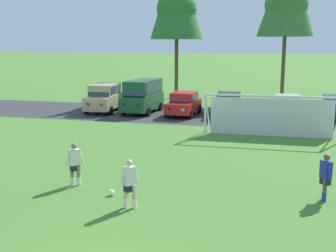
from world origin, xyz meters
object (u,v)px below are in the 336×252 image
player_winger_left (325,177)px  parked_car_slot_left (143,95)px  soccer_goal (271,115)px  player_midfield_center (130,184)px  parked_car_slot_center_left (184,104)px  parked_car_slot_center (228,105)px  player_striker_near (75,164)px  soccer_ball (111,193)px  parked_car_slot_right (336,108)px  parked_car_slot_center_right (287,107)px  parked_car_slot_far_left (105,97)px

player_winger_left → parked_car_slot_left: bearing=125.0°
player_winger_left → soccer_goal: bearing=101.1°
player_midfield_center → parked_car_slot_left: bearing=106.0°
parked_car_slot_center_left → parked_car_slot_center: size_ratio=1.00×
player_winger_left → parked_car_slot_left: 20.39m
parked_car_slot_center_left → player_striker_near: bearing=-92.2°
soccer_ball → parked_car_slot_center_left: parked_car_slot_center_left is taller
soccer_goal → player_striker_near: bearing=-123.4°
player_striker_near → parked_car_slot_right: size_ratio=0.39×
parked_car_slot_right → parked_car_slot_center_left: bearing=-177.9°
parked_car_slot_center_left → player_midfield_center: bearing=-83.5°
parked_car_slot_center → player_midfield_center: bearing=-93.6°
soccer_ball → parked_car_slot_left: (-4.44, 18.02, 1.23)m
player_midfield_center → parked_car_slot_right: size_ratio=0.39×
parked_car_slot_center → parked_car_slot_center_right: bearing=-5.1°
player_striker_near → parked_car_slot_center_left: (0.65, 16.76, 0.05)m
player_midfield_center → player_winger_left: size_ratio=1.00×
player_midfield_center → parked_car_slot_right: bearing=65.4°
parked_car_slot_far_left → parked_car_slot_left: bearing=3.7°
parked_car_slot_center_right → parked_car_slot_right: 3.36m
player_midfield_center → parked_car_slot_left: size_ratio=0.34×
soccer_ball → soccer_goal: 12.63m
player_striker_near → player_winger_left: size_ratio=1.00×
player_striker_near → parked_car_slot_center: parked_car_slot_center is taller
player_winger_left → player_striker_near: bearing=-176.3°
player_winger_left → parked_car_slot_right: 16.73m
player_winger_left → parked_car_slot_right: bearing=81.8°
soccer_ball → player_striker_near: 2.03m
soccer_goal → player_midfield_center: 13.07m
parked_car_slot_far_left → parked_car_slot_center: size_ratio=1.10×
parked_car_slot_left → parked_car_slot_far_left: bearing=-176.3°
player_winger_left → parked_car_slot_left: (-11.69, 16.69, 0.52)m
player_midfield_center → soccer_goal: bearing=71.0°
player_winger_left → parked_car_slot_center: size_ratio=0.38×
soccer_ball → soccer_goal: bearing=65.2°
parked_car_slot_center_right → parked_car_slot_far_left: bearing=178.3°
soccer_goal → parked_car_slot_center_left: 8.83m
soccer_ball → parked_car_slot_center_right: size_ratio=0.05×
soccer_ball → parked_car_slot_right: (9.63, 17.89, 0.77)m
soccer_ball → soccer_goal: soccer_goal is taller
soccer_ball → parked_car_slot_left: parked_car_slot_left is taller
player_winger_left → parked_car_slot_far_left: bearing=131.9°
player_winger_left → parked_car_slot_far_left: (-14.77, 16.49, 0.29)m
parked_car_slot_center_right → player_striker_near: bearing=-115.8°
parked_car_slot_right → parked_car_slot_left: bearing=179.5°
player_midfield_center → parked_car_slot_far_left: (-8.53, 18.76, 0.29)m
player_striker_near → player_midfield_center: size_ratio=1.00×
soccer_ball → parked_car_slot_center_left: bearing=93.6°
parked_car_slot_center → soccer_ball: bearing=-97.0°
parked_car_slot_right → soccer_ball: bearing=-118.3°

